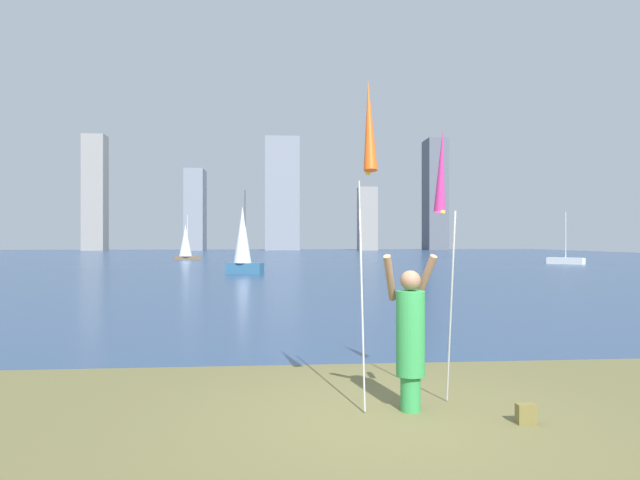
{
  "coord_description": "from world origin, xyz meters",
  "views": [
    {
      "loc": [
        -1.3,
        -6.4,
        2.1
      ],
      "look_at": [
        0.16,
        11.42,
        2.11
      ],
      "focal_mm": 30.85,
      "sensor_mm": 36.0,
      "label": 1
    }
  ],
  "objects": [
    {
      "name": "ground",
      "position": [
        0.0,
        50.95,
        -0.06
      ],
      "size": [
        120.0,
        138.0,
        0.12
      ],
      "color": "brown"
    },
    {
      "name": "person",
      "position": [
        0.36,
        0.25,
        0.95
      ],
      "size": [
        0.71,
        0.52,
        1.93
      ],
      "rotation": [
        0.0,
        0.0,
        -0.2
      ],
      "color": "green",
      "rests_on": "ground"
    },
    {
      "name": "kite_flag_left",
      "position": [
        -0.21,
        -0.08,
        3.33
      ],
      "size": [
        0.16,
        0.96,
        3.99
      ],
      "color": "#B2B2B7",
      "rests_on": "ground"
    },
    {
      "name": "kite_flag_right",
      "position": [
        0.94,
        0.83,
        2.95
      ],
      "size": [
        0.16,
        0.76,
        3.59
      ],
      "color": "#B2B2B7",
      "rests_on": "ground"
    },
    {
      "name": "bag",
      "position": [
        1.56,
        -0.33,
        0.11
      ],
      "size": [
        0.21,
        0.12,
        0.23
      ],
      "color": "olive",
      "rests_on": "ground"
    },
    {
      "name": "sailboat_0",
      "position": [
        24.23,
        40.02,
        0.34
      ],
      "size": [
        2.67,
        2.83,
        4.63
      ],
      "color": "white",
      "rests_on": "ground"
    },
    {
      "name": "sailboat_4",
      "position": [
        -3.31,
        28.29,
        1.98
      ],
      "size": [
        2.38,
        1.51,
        5.25
      ],
      "color": "#2D6084",
      "rests_on": "ground"
    },
    {
      "name": "sailboat_7",
      "position": [
        -11.02,
        54.46,
        1.84
      ],
      "size": [
        2.89,
        1.61,
        4.9
      ],
      "color": "brown",
      "rests_on": "ground"
    },
    {
      "name": "skyline_tower_0",
      "position": [
        -38.18,
        109.66,
        11.85
      ],
      "size": [
        4.38,
        3.94,
        23.69
      ],
      "color": "gray",
      "rests_on": "ground"
    },
    {
      "name": "skyline_tower_1",
      "position": [
        -17.74,
        108.73,
        8.33
      ],
      "size": [
        3.85,
        6.59,
        16.66
      ],
      "color": "gray",
      "rests_on": "ground"
    },
    {
      "name": "skyline_tower_2",
      "position": [
        0.2,
        109.7,
        11.93
      ],
      "size": [
        7.2,
        4.03,
        23.86
      ],
      "color": "gray",
      "rests_on": "ground"
    },
    {
      "name": "skyline_tower_3",
      "position": [
        17.92,
        107.1,
        6.59
      ],
      "size": [
        3.84,
        3.52,
        13.18
      ],
      "color": "gray",
      "rests_on": "ground"
    },
    {
      "name": "skyline_tower_4",
      "position": [
        33.89,
        112.16,
        12.13
      ],
      "size": [
        4.33,
        6.28,
        24.26
      ],
      "color": "#565B66",
      "rests_on": "ground"
    }
  ]
}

